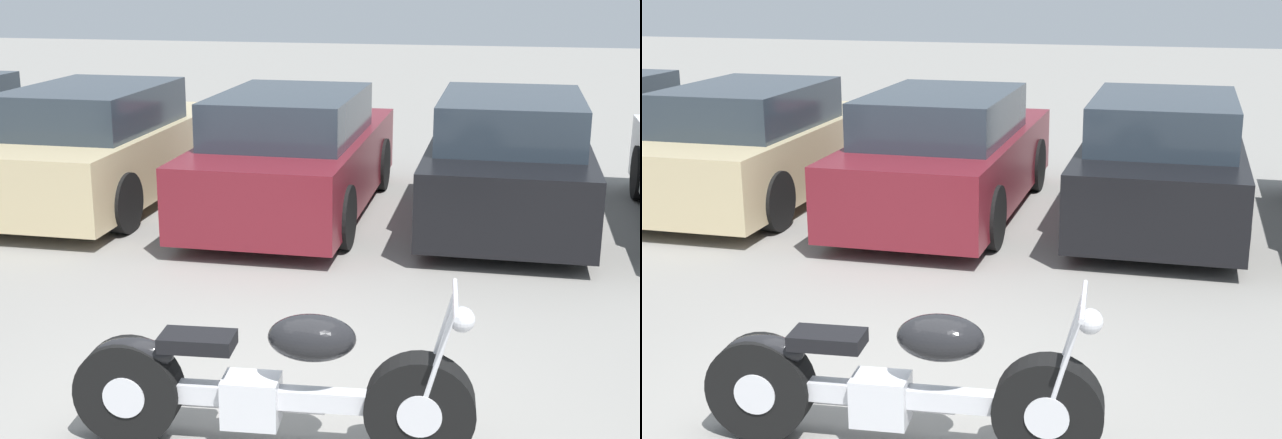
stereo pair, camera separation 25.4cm
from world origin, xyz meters
The scene contains 5 objects.
ground_plane centered at (0.00, 0.00, 0.00)m, with size 60.00×60.00×0.00m, color gray.
motorcycle centered at (0.19, -0.33, 0.41)m, with size 2.42×0.62×1.03m.
parked_car_champagne centered at (-3.37, 5.03, 0.69)m, with size 1.82×4.28×1.46m.
parked_car_maroon centered at (-0.92, 4.96, 0.69)m, with size 1.82×4.28×1.46m.
parked_car_black centered at (1.54, 5.23, 0.69)m, with size 1.82×4.28×1.46m.
Camera 1 is at (1.51, -4.99, 2.79)m, focal length 50.00 mm.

